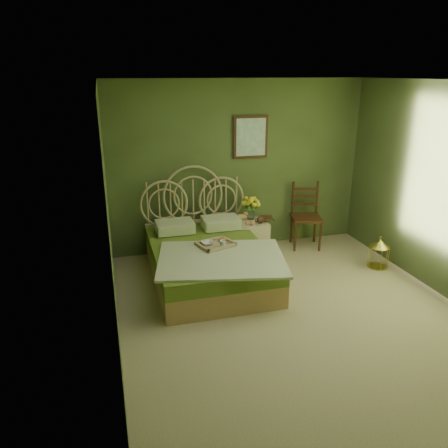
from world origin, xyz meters
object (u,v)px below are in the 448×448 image
object	(u,v)px
chair	(304,211)
birdcage	(379,254)
nightstand	(250,232)
bed	(208,259)

from	to	relation	value
chair	birdcage	size ratio (longest dim) A/B	2.43
chair	birdcage	xyz separation A→B (m)	(0.68, -1.09, -0.37)
birdcage	nightstand	bearing A→B (deg)	148.86
bed	birdcage	xyz separation A→B (m)	(2.46, -0.28, -0.09)
bed	chair	xyz separation A→B (m)	(1.78, 0.81, 0.27)
bed	birdcage	bearing A→B (deg)	-6.49
bed	nightstand	world-z (taller)	bed
nightstand	birdcage	distance (m)	1.90
nightstand	birdcage	xyz separation A→B (m)	(1.62, -0.98, -0.14)
nightstand	chair	world-z (taller)	chair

